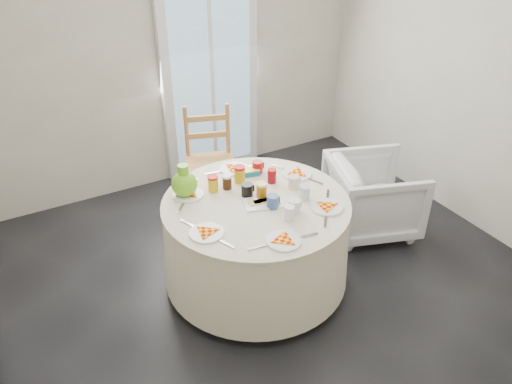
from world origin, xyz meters
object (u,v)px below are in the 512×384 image
wooden_chair (211,164)px  green_pitcher (184,177)px  armchair (374,190)px  table (256,241)px

wooden_chair → green_pitcher: size_ratio=4.08×
wooden_chair → green_pitcher: bearing=-106.4°
wooden_chair → armchair: bearing=-23.2°
table → green_pitcher: size_ratio=5.69×
table → armchair: (1.22, 0.12, 0.02)m
wooden_chair → green_pitcher: green_pitcher is taller
wooden_chair → armchair: wooden_chair is taller
wooden_chair → armchair: 1.45m
table → wooden_chair: wooden_chair is taller
armchair → green_pitcher: size_ratio=3.05×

